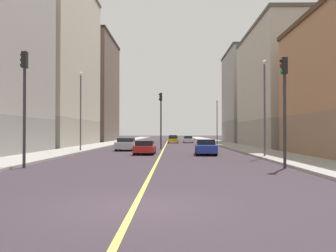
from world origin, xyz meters
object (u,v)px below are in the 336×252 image
Objects in this scene: traffic_light_right_near at (24,93)px; car_yellow at (173,140)px; street_lamp_left_near at (265,98)px; car_white at (188,139)px; street_lamp_right_near at (81,103)px; building_right_midblock at (55,62)px; car_teal at (173,138)px; building_left_mid at (283,88)px; traffic_light_median_far at (161,113)px; street_lamp_left_far at (217,117)px; building_right_distant at (92,90)px; car_red at (145,147)px; car_silver at (126,144)px; car_blue at (206,147)px; building_left_far at (250,97)px; traffic_light_left_near at (284,96)px.

traffic_light_right_near is 46.74m from car_yellow.
car_white is at bearing 95.96° from street_lamp_left_near.
street_lamp_right_near is 31.23m from car_yellow.
building_right_midblock reaches higher than car_teal.
building_left_mid reaches higher than traffic_light_median_far.
building_right_midblock is at bearing 147.22° from traffic_light_median_far.
street_lamp_left_far is at bearing 62.52° from traffic_light_median_far.
building_right_distant reaches higher than car_red.
street_lamp_left_far is at bearing 90.00° from street_lamp_left_near.
building_right_distant is 40.76m from car_silver.
building_right_distant is 49.99m from car_blue.
car_yellow is 12.87m from car_teal.
building_right_midblock is at bearing 134.39° from car_blue.
street_lamp_right_near is 8.77m from car_red.
car_white is (-11.77, 18.89, -7.23)m from building_left_mid.
car_red is at bearing -114.64° from building_left_far.
car_silver reaches higher than car_white.
street_lamp_right_near is (-0.98, 16.34, 0.73)m from traffic_light_right_near.
building_left_far is at bearing 57.43° from car_silver.
street_lamp_left_near is (8.38, -13.73, 0.46)m from traffic_light_median_far.
traffic_light_median_far is at bearing -156.44° from building_left_mid.
street_lamp_right_near is 1.96× the size of car_silver.
car_silver is at bearing 80.54° from traffic_light_right_near.
car_blue is (-11.81, -37.89, -7.99)m from building_left_far.
building_right_midblock is at bearing 116.07° from street_lamp_right_near.
street_lamp_left_near is at bearing 83.01° from traffic_light_left_near.
traffic_light_right_near is at bearing -114.59° from building_left_far.
street_lamp_left_far is (-7.63, -11.67, -4.29)m from building_left_far.
building_right_distant is 4.94× the size of car_blue.
car_yellow is 0.89× the size of car_white.
car_silver is 0.92× the size of car_teal.
building_right_midblock is 34.00m from traffic_light_right_near.
building_right_midblock is at bearing -165.40° from street_lamp_left_far.
building_left_far reaches higher than street_lamp_right_near.
street_lamp_left_far is 1.57× the size of car_blue.
building_right_distant is (-31.42, 27.76, 2.98)m from building_left_mid.
building_right_midblock is 19.91m from traffic_light_median_far.
building_right_midblock is 24.85m from building_right_distant.
car_silver reaches higher than car_yellow.
car_silver is 39.98m from car_teal.
building_left_mid is at bearing -90.00° from building_left_far.
car_white is at bearing 80.68° from traffic_light_median_far.
traffic_light_left_near is 46.37m from car_yellow.
building_right_midblock is 1.10× the size of building_right_distant.
street_lamp_right_near is 1.78× the size of car_blue.
car_silver is (-10.96, 19.10, -3.22)m from traffic_light_left_near.
building_right_distant is at bearing 113.91° from traffic_light_median_far.
traffic_light_left_near is at bearing -91.53° from street_lamp_left_far.
car_teal is at bearing 116.00° from building_left_mid.
building_right_distant reaches higher than car_yellow.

